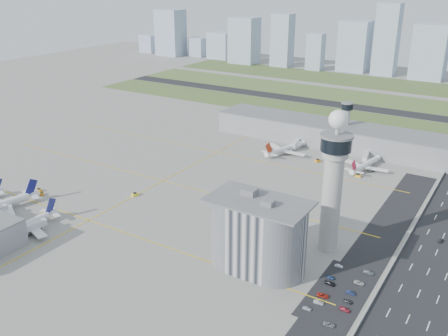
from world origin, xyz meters
The scene contains 52 objects.
ground centered at (0.00, 0.00, 0.00)m, with size 1000.00×1000.00×0.00m, color gray.
grass_strip_0 centered at (-20.00, 225.00, 0.04)m, with size 480.00×50.00×0.08m, color #405327.
grass_strip_1 centered at (-20.00, 300.00, 0.04)m, with size 480.00×60.00×0.08m, color #4F6831.
grass_strip_2 centered at (-20.00, 380.00, 0.04)m, with size 480.00×70.00×0.08m, color #43592A.
runway centered at (-20.00, 262.00, 0.06)m, with size 480.00×22.00×0.10m, color black.
highway centered at (115.00, 0.00, 0.05)m, with size 28.00×500.00×0.10m, color black.
barrier_left centered at (101.00, 0.00, 0.60)m, with size 0.60×500.00×1.20m, color #9E9E99.
landside_road centered at (90.00, -10.00, 0.04)m, with size 18.00×260.00×0.08m, color black.
parking_lot centered at (88.00, -22.00, 0.05)m, with size 20.00×44.00×0.10m, color black.
taxiway_line_h_0 centered at (-40.00, -30.00, 0.01)m, with size 260.00×0.60×0.01m, color yellow.
taxiway_line_h_1 centered at (-40.00, 30.00, 0.01)m, with size 260.00×0.60×0.01m, color yellow.
taxiway_line_h_2 centered at (-40.00, 90.00, 0.01)m, with size 260.00×0.60×0.01m, color yellow.
taxiway_line_v centered at (-40.00, 30.00, 0.01)m, with size 0.60×260.00×0.01m, color yellow.
control_tower centered at (72.00, 8.00, 35.04)m, with size 14.00×14.00×64.50m.
secondary_tower centered at (30.00, 150.00, 18.80)m, with size 8.60×8.60×31.90m.
admin_building centered at (51.99, -22.00, 15.30)m, with size 42.00×24.00×33.50m.
terminal_pier centered at (40.00, 148.00, 7.90)m, with size 210.00×32.00×15.80m.
airplane_near_c centered at (-57.66, -55.48, 5.50)m, with size 39.32×33.42×11.01m, color white, non-canonical shape.
airplane_far_a centered at (1.17, 114.24, 5.54)m, with size 39.54×33.61×11.07m, color white, non-canonical shape.
airplane_far_b centered at (57.08, 113.47, 5.13)m, with size 36.63×31.14×10.26m, color white, non-canonical shape.
jet_bridge_near_2 centered at (-53.00, -61.00, 2.85)m, with size 14.00×3.00×5.70m, color silver, non-canonical shape.
jet_bridge_far_0 centered at (2.00, 132.00, 2.85)m, with size 14.00×3.00×5.70m, color silver, non-canonical shape.
jet_bridge_far_1 centered at (52.00, 132.00, 2.85)m, with size 14.00×3.00×5.70m, color silver, non-canonical shape.
tug_0 centered at (-90.52, -19.54, 0.94)m, with size 2.22×3.23×1.88m, color orange, non-canonical shape.
tug_1 centered at (-85.18, -21.80, 0.82)m, with size 1.95×2.83×1.65m, color orange, non-canonical shape.
tug_2 centered at (-63.63, -37.22, 1.03)m, with size 2.44×3.55×2.06m, color orange, non-canonical shape.
tug_3 centered at (-39.92, 4.82, 1.02)m, with size 2.42×3.52×2.05m, color yellow, non-canonical shape.
tug_4 centered at (26.46, 109.35, 0.99)m, with size 2.35×3.42×1.99m, color orange, non-canonical shape.
tug_5 centered at (57.35, 97.81, 1.05)m, with size 2.48×3.61×2.10m, color gold, non-canonical shape.
car_lot_0 centered at (81.81, -38.13, 0.59)m, with size 1.39×3.45×1.18m, color silver.
car_lot_1 centered at (84.11, -32.48, 0.63)m, with size 1.33×3.81×1.25m, color #ACADAF.
car_lot_2 centered at (83.89, -27.55, 0.64)m, with size 2.13×4.63×1.29m, color red.
car_lot_3 centered at (83.38, -18.47, 0.63)m, with size 1.77×4.35×1.26m, color black.
car_lot_4 centered at (82.09, -14.38, 0.60)m, with size 1.41×3.50×1.19m, color navy.
car_lot_5 centered at (81.91, -4.41, 0.57)m, with size 1.21×3.47×1.14m, color white.
car_lot_6 centered at (92.10, -42.42, 0.59)m, with size 1.97×4.26×1.19m, color gray.
car_lot_7 centered at (94.03, -31.30, 0.59)m, with size 1.66×4.08×1.18m, color #A22536.
car_lot_8 centered at (93.32, -25.97, 0.59)m, with size 1.40×3.48×1.19m, color #26272A.
car_lot_9 centered at (92.41, -20.19, 0.61)m, with size 1.29×3.71×1.22m, color navy.
car_lot_10 centered at (93.11, -11.75, 0.59)m, with size 1.95×4.22×1.17m, color silver.
car_lot_11 centered at (94.16, -2.57, 0.64)m, with size 1.79×4.41×1.28m, color slate.
car_hw_1 centered at (114.70, 40.82, 0.60)m, with size 1.27×3.63×1.20m, color black.
skyline_bldg_0 centered at (-377.77, 421.70, 13.25)m, with size 24.05×19.24×26.50m, color #9EADC1.
skyline_bldg_1 centered at (-331.22, 417.61, 32.80)m, with size 37.63×30.10×65.60m, color #9EADC1.
skyline_bldg_2 centered at (-291.25, 430.16, 13.39)m, with size 22.81×18.25×26.79m, color #9EADC1.
skyline_bldg_3 centered at (-252.58, 431.35, 18.47)m, with size 32.30×25.84×36.93m, color #9EADC1.
skyline_bldg_4 centered at (-204.47, 415.19, 30.18)m, with size 35.81×28.65×60.36m, color #9EADC1.
skyline_bldg_5 centered at (-150.11, 419.66, 33.44)m, with size 25.49×20.39×66.89m, color #9EADC1.
skyline_bldg_6 centered at (-102.68, 417.90, 22.60)m, with size 20.04×16.03×45.20m, color #9EADC1.
skyline_bldg_7 centered at (-59.44, 436.89, 30.61)m, with size 35.76×28.61×61.22m, color #9EADC1.
skyline_bldg_8 centered at (-19.42, 431.56, 41.69)m, with size 26.33×21.06×83.39m, color #9EADC1.
skyline_bldg_9 centered at (30.27, 432.32, 31.06)m, with size 36.96×29.57×62.11m, color #9EADC1.
Camera 1 is at (136.41, -184.04, 116.92)m, focal length 40.00 mm.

